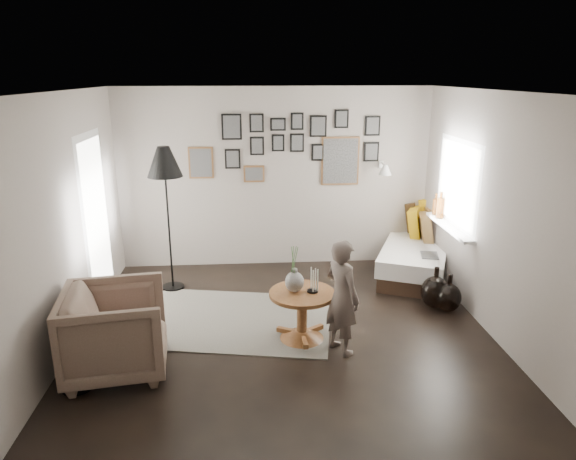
{
  "coord_description": "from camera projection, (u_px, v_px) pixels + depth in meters",
  "views": [
    {
      "loc": [
        -0.36,
        -4.93,
        2.77
      ],
      "look_at": [
        0.05,
        0.5,
        1.1
      ],
      "focal_mm": 32.0,
      "sensor_mm": 36.0,
      "label": 1
    }
  ],
  "objects": [
    {
      "name": "ground",
      "position": [
        287.0,
        341.0,
        5.54
      ],
      "size": [
        4.8,
        4.8,
        0.0
      ],
      "primitive_type": "plane",
      "color": "black",
      "rests_on": "ground"
    },
    {
      "name": "wall_back",
      "position": [
        275.0,
        179.0,
        7.44
      ],
      "size": [
        4.5,
        0.0,
        4.5
      ],
      "primitive_type": "plane",
      "rotation": [
        1.57,
        0.0,
        0.0
      ],
      "color": "gray",
      "rests_on": "ground"
    },
    {
      "name": "wall_front",
      "position": [
        318.0,
        347.0,
        2.87
      ],
      "size": [
        4.5,
        0.0,
        4.5
      ],
      "primitive_type": "plane",
      "rotation": [
        -1.57,
        0.0,
        0.0
      ],
      "color": "gray",
      "rests_on": "ground"
    },
    {
      "name": "wall_left",
      "position": [
        57.0,
        231.0,
        4.99
      ],
      "size": [
        0.0,
        4.8,
        4.8
      ],
      "primitive_type": "plane",
      "rotation": [
        1.57,
        0.0,
        1.57
      ],
      "color": "gray",
      "rests_on": "ground"
    },
    {
      "name": "wall_right",
      "position": [
        503.0,
        221.0,
        5.32
      ],
      "size": [
        0.0,
        4.8,
        4.8
      ],
      "primitive_type": "plane",
      "rotation": [
        1.57,
        0.0,
        -1.57
      ],
      "color": "gray",
      "rests_on": "ground"
    },
    {
      "name": "ceiling",
      "position": [
        287.0,
        92.0,
        4.77
      ],
      "size": [
        4.8,
        4.8,
        0.0
      ],
      "primitive_type": "plane",
      "rotation": [
        3.14,
        0.0,
        0.0
      ],
      "color": "white",
      "rests_on": "wall_back"
    },
    {
      "name": "door_left",
      "position": [
        96.0,
        221.0,
        6.21
      ],
      "size": [
        0.0,
        2.14,
        2.14
      ],
      "color": "white",
      "rests_on": "wall_left"
    },
    {
      "name": "window_right",
      "position": [
        445.0,
        220.0,
        6.7
      ],
      "size": [
        0.15,
        1.32,
        1.3
      ],
      "color": "white",
      "rests_on": "wall_right"
    },
    {
      "name": "gallery_wall",
      "position": [
        295.0,
        148.0,
        7.32
      ],
      "size": [
        2.74,
        0.03,
        1.08
      ],
      "color": "brown",
      "rests_on": "wall_back"
    },
    {
      "name": "wall_sconce",
      "position": [
        385.0,
        170.0,
        7.25
      ],
      "size": [
        0.18,
        0.36,
        0.16
      ],
      "color": "white",
      "rests_on": "wall_back"
    },
    {
      "name": "rug",
      "position": [
        235.0,
        320.0,
        6.0
      ],
      "size": [
        2.45,
        1.92,
        0.01
      ],
      "primitive_type": "cube",
      "rotation": [
        0.0,
        0.0,
        -0.18
      ],
      "color": "#B4AF9E",
      "rests_on": "ground"
    },
    {
      "name": "pedestal_table",
      "position": [
        302.0,
        317.0,
        5.51
      ],
      "size": [
        0.7,
        0.7,
        0.55
      ],
      "rotation": [
        0.0,
        0.0,
        0.31
      ],
      "color": "brown",
      "rests_on": "ground"
    },
    {
      "name": "vase",
      "position": [
        295.0,
        278.0,
        5.39
      ],
      "size": [
        0.2,
        0.2,
        0.5
      ],
      "color": "black",
      "rests_on": "pedestal_table"
    },
    {
      "name": "candles",
      "position": [
        313.0,
        281.0,
        5.39
      ],
      "size": [
        0.12,
        0.12,
        0.26
      ],
      "color": "black",
      "rests_on": "pedestal_table"
    },
    {
      "name": "daybed",
      "position": [
        414.0,
        250.0,
        7.47
      ],
      "size": [
        1.55,
        2.13,
        0.97
      ],
      "rotation": [
        0.0,
        0.0,
        -0.41
      ],
      "color": "black",
      "rests_on": "ground"
    },
    {
      "name": "magazine_on_daybed",
      "position": [
        430.0,
        255.0,
        6.81
      ],
      "size": [
        0.28,
        0.34,
        0.02
      ],
      "primitive_type": "cube",
      "rotation": [
        0.0,
        0.0,
        -0.24
      ],
      "color": "black",
      "rests_on": "daybed"
    },
    {
      "name": "armchair",
      "position": [
        116.0,
        331.0,
        4.86
      ],
      "size": [
        1.06,
        1.03,
        0.85
      ],
      "primitive_type": "imported",
      "rotation": [
        0.0,
        0.0,
        1.71
      ],
      "color": "brown",
      "rests_on": "ground"
    },
    {
      "name": "armchair_cushion",
      "position": [
        120.0,
        323.0,
        4.9
      ],
      "size": [
        0.43,
        0.44,
        0.17
      ],
      "primitive_type": "cube",
      "rotation": [
        -0.21,
        0.0,
        0.11
      ],
      "color": "white",
      "rests_on": "armchair"
    },
    {
      "name": "floor_lamp",
      "position": [
        165.0,
        167.0,
        6.42
      ],
      "size": [
        0.44,
        0.44,
        1.9
      ],
      "rotation": [
        0.0,
        0.0,
        -0.21
      ],
      "color": "black",
      "rests_on": "ground"
    },
    {
      "name": "magazine_basket",
      "position": [
        76.0,
        370.0,
        4.67
      ],
      "size": [
        0.32,
        0.32,
        0.35
      ],
      "rotation": [
        0.0,
        0.0,
        -0.15
      ],
      "color": "black",
      "rests_on": "ground"
    },
    {
      "name": "demijohn_large",
      "position": [
        435.0,
        292.0,
        6.28
      ],
      "size": [
        0.35,
        0.35,
        0.52
      ],
      "color": "black",
      "rests_on": "ground"
    },
    {
      "name": "demijohn_small",
      "position": [
        448.0,
        297.0,
        6.19
      ],
      "size": [
        0.31,
        0.31,
        0.48
      ],
      "color": "black",
      "rests_on": "ground"
    },
    {
      "name": "child",
      "position": [
        342.0,
        297.0,
        5.17
      ],
      "size": [
        0.48,
        0.53,
        1.21
      ],
      "primitive_type": "imported",
      "rotation": [
        0.0,
        0.0,
        2.13
      ],
      "color": "#63554E",
      "rests_on": "ground"
    }
  ]
}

